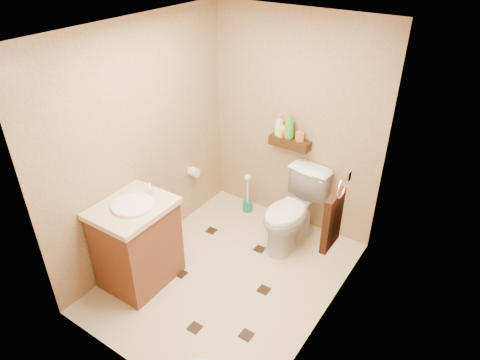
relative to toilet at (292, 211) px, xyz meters
The scene contains 18 objects.
ground 0.96m from the toilet, 107.03° to the right, with size 2.50×2.50×0.00m, color beige.
wall_back 0.93m from the toilet, 121.37° to the left, with size 2.00×0.04×2.40m, color tan.
wall_front 2.24m from the toilet, 96.98° to the right, with size 2.00×0.04×2.40m, color tan.
wall_left 1.70m from the toilet, 146.45° to the right, with size 0.04×2.50×2.40m, color tan.
wall_right 1.37m from the toilet, 48.15° to the right, with size 0.04×2.50×2.40m, color tan.
ceiling 2.17m from the toilet, 107.03° to the right, with size 2.00×2.50×0.02m, color silver.
wall_shelf 0.74m from the toilet, 127.02° to the left, with size 0.46×0.14×0.10m, color #331F0E.
floor_accents 1.01m from the toilet, 104.74° to the right, with size 1.25×1.33×0.01m.
toilet is the anchor object (origin of this frame).
vanity 1.64m from the toilet, 125.67° to the right, with size 0.60×0.72×1.01m.
toilet_brush 0.80m from the toilet, 161.78° to the left, with size 0.12×0.12×0.52m.
towel_ring 1.03m from the toilet, 41.47° to the right, with size 0.12×0.30×0.76m.
toilet_paper 1.22m from the toilet, behind, with size 0.12×0.11×0.12m.
bottle_a 0.93m from the toilet, 139.48° to the left, with size 0.09×0.09×0.24m, color beige.
bottle_b 0.89m from the toilet, 136.60° to the left, with size 0.08×0.08×0.18m, color gold.
bottle_c 0.86m from the toilet, 131.66° to the left, with size 0.11×0.11×0.14m, color red.
bottle_d 0.91m from the toilet, 128.68° to the left, with size 0.11×0.11×0.28m, color green.
bottle_e 0.82m from the toilet, 112.95° to the left, with size 0.07×0.07×0.16m, color #CD7444.
Camera 1 is at (1.88, -2.58, 3.07)m, focal length 32.00 mm.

